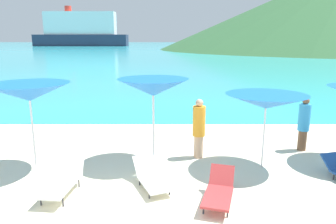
{
  "coord_description": "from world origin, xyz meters",
  "views": [
    {
      "loc": [
        0.55,
        -4.95,
        3.44
      ],
      "look_at": [
        0.53,
        4.82,
        1.2
      ],
      "focal_mm": 33.86,
      "sensor_mm": 36.0,
      "label": 1
    }
  ],
  "objects_px": {
    "lounge_chair_6": "(220,190)",
    "beachgoer_0": "(305,123)",
    "beachgoer_1": "(200,127)",
    "umbrella_1": "(30,92)",
    "umbrella_3": "(267,102)",
    "lounge_chair_0": "(64,179)",
    "umbrella_2": "(154,87)",
    "cruise_ship": "(82,31)",
    "lounge_chair_1": "(152,177)"
  },
  "relations": [
    {
      "from": "lounge_chair_6",
      "to": "beachgoer_0",
      "type": "xyz_separation_m",
      "value": [
        3.16,
        3.35,
        0.6
      ]
    },
    {
      "from": "beachgoer_0",
      "to": "beachgoer_1",
      "type": "bearing_deg",
      "value": 160.3
    },
    {
      "from": "umbrella_1",
      "to": "beachgoer_1",
      "type": "xyz_separation_m",
      "value": [
        4.46,
        0.95,
        -1.2
      ]
    },
    {
      "from": "umbrella_3",
      "to": "lounge_chair_0",
      "type": "relative_size",
      "value": 1.47
    },
    {
      "from": "umbrella_2",
      "to": "lounge_chair_6",
      "type": "distance_m",
      "value": 3.38
    },
    {
      "from": "umbrella_3",
      "to": "cruise_ship",
      "type": "height_order",
      "value": "cruise_ship"
    },
    {
      "from": "umbrella_3",
      "to": "lounge_chair_0",
      "type": "distance_m",
      "value": 5.42
    },
    {
      "from": "umbrella_3",
      "to": "beachgoer_1",
      "type": "distance_m",
      "value": 2.05
    },
    {
      "from": "umbrella_2",
      "to": "umbrella_3",
      "type": "height_order",
      "value": "umbrella_2"
    },
    {
      "from": "beachgoer_1",
      "to": "lounge_chair_6",
      "type": "bearing_deg",
      "value": 44.18
    },
    {
      "from": "umbrella_2",
      "to": "lounge_chair_0",
      "type": "relative_size",
      "value": 1.5
    },
    {
      "from": "umbrella_2",
      "to": "beachgoer_0",
      "type": "distance_m",
      "value": 4.92
    },
    {
      "from": "umbrella_2",
      "to": "lounge_chair_1",
      "type": "relative_size",
      "value": 1.55
    },
    {
      "from": "umbrella_2",
      "to": "lounge_chair_6",
      "type": "xyz_separation_m",
      "value": [
        1.5,
        -2.39,
        -1.86
      ]
    },
    {
      "from": "lounge_chair_1",
      "to": "umbrella_2",
      "type": "bearing_deg",
      "value": 67.93
    },
    {
      "from": "umbrella_1",
      "to": "beachgoer_0",
      "type": "relative_size",
      "value": 1.39
    },
    {
      "from": "umbrella_3",
      "to": "beachgoer_0",
      "type": "xyz_separation_m",
      "value": [
        1.66,
        1.37,
        -0.95
      ]
    },
    {
      "from": "umbrella_3",
      "to": "cruise_ship",
      "type": "distance_m",
      "value": 175.9
    },
    {
      "from": "umbrella_1",
      "to": "cruise_ship",
      "type": "height_order",
      "value": "cruise_ship"
    },
    {
      "from": "lounge_chair_6",
      "to": "beachgoer_1",
      "type": "relative_size",
      "value": 0.84
    },
    {
      "from": "lounge_chair_0",
      "to": "cruise_ship",
      "type": "xyz_separation_m",
      "value": [
        -44.84,
        170.08,
        7.71
      ]
    },
    {
      "from": "lounge_chair_0",
      "to": "lounge_chair_1",
      "type": "xyz_separation_m",
      "value": [
        2.0,
        0.31,
        -0.07
      ]
    },
    {
      "from": "umbrella_3",
      "to": "lounge_chair_6",
      "type": "distance_m",
      "value": 2.93
    },
    {
      "from": "beachgoer_1",
      "to": "lounge_chair_0",
      "type": "bearing_deg",
      "value": -15.67
    },
    {
      "from": "umbrella_2",
      "to": "umbrella_3",
      "type": "relative_size",
      "value": 1.02
    },
    {
      "from": "lounge_chair_1",
      "to": "beachgoer_1",
      "type": "relative_size",
      "value": 0.88
    },
    {
      "from": "umbrella_2",
      "to": "lounge_chair_1",
      "type": "xyz_separation_m",
      "value": [
        0.01,
        -1.6,
        -1.91
      ]
    },
    {
      "from": "lounge_chair_1",
      "to": "beachgoer_1",
      "type": "distance_m",
      "value": 2.42
    },
    {
      "from": "umbrella_2",
      "to": "beachgoer_1",
      "type": "bearing_deg",
      "value": 13.8
    },
    {
      "from": "umbrella_1",
      "to": "beachgoer_0",
      "type": "height_order",
      "value": "umbrella_1"
    },
    {
      "from": "lounge_chair_1",
      "to": "cruise_ship",
      "type": "distance_m",
      "value": 176.29
    },
    {
      "from": "lounge_chair_6",
      "to": "beachgoer_1",
      "type": "distance_m",
      "value": 2.8
    },
    {
      "from": "umbrella_1",
      "to": "lounge_chair_0",
      "type": "distance_m",
      "value": 2.5
    },
    {
      "from": "lounge_chair_1",
      "to": "umbrella_1",
      "type": "bearing_deg",
      "value": 140.37
    },
    {
      "from": "umbrella_3",
      "to": "beachgoer_1",
      "type": "relative_size",
      "value": 1.32
    },
    {
      "from": "lounge_chair_0",
      "to": "beachgoer_0",
      "type": "xyz_separation_m",
      "value": [
        6.65,
        2.87,
        0.58
      ]
    },
    {
      "from": "umbrella_1",
      "to": "umbrella_2",
      "type": "relative_size",
      "value": 0.98
    },
    {
      "from": "lounge_chair_6",
      "to": "umbrella_1",
      "type": "bearing_deg",
      "value": 175.23
    },
    {
      "from": "umbrella_2",
      "to": "cruise_ship",
      "type": "bearing_deg",
      "value": 105.56
    },
    {
      "from": "umbrella_1",
      "to": "lounge_chair_6",
      "type": "relative_size",
      "value": 1.59
    },
    {
      "from": "beachgoer_0",
      "to": "umbrella_3",
      "type": "bearing_deg",
      "value": -170.87
    },
    {
      "from": "lounge_chair_6",
      "to": "beachgoer_1",
      "type": "height_order",
      "value": "beachgoer_1"
    },
    {
      "from": "beachgoer_0",
      "to": "cruise_ship",
      "type": "bearing_deg",
      "value": 76.71
    },
    {
      "from": "lounge_chair_0",
      "to": "lounge_chair_1",
      "type": "height_order",
      "value": "lounge_chair_0"
    },
    {
      "from": "beachgoer_0",
      "to": "beachgoer_1",
      "type": "height_order",
      "value": "beachgoer_1"
    },
    {
      "from": "umbrella_1",
      "to": "cruise_ship",
      "type": "distance_m",
      "value": 174.45
    },
    {
      "from": "cruise_ship",
      "to": "lounge_chair_0",
      "type": "bearing_deg",
      "value": -74.17
    },
    {
      "from": "umbrella_2",
      "to": "beachgoer_0",
      "type": "bearing_deg",
      "value": 11.59
    },
    {
      "from": "lounge_chair_0",
      "to": "beachgoer_0",
      "type": "distance_m",
      "value": 7.26
    },
    {
      "from": "lounge_chair_0",
      "to": "umbrella_1",
      "type": "bearing_deg",
      "value": 137.73
    }
  ]
}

